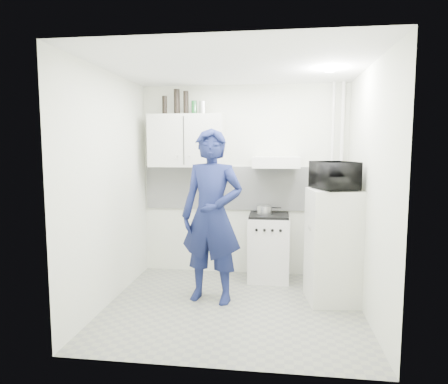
# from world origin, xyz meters

# --- Properties ---
(floor) EXTENTS (2.80, 2.80, 0.00)m
(floor) POSITION_xyz_m (0.00, 0.00, 0.00)
(floor) COLOR gray
(floor) RESTS_ON ground
(ceiling) EXTENTS (2.80, 2.80, 0.00)m
(ceiling) POSITION_xyz_m (0.00, 0.00, 2.60)
(ceiling) COLOR white
(ceiling) RESTS_ON wall_back
(wall_back) EXTENTS (2.80, 0.00, 2.80)m
(wall_back) POSITION_xyz_m (0.00, 1.25, 1.30)
(wall_back) COLOR silver
(wall_back) RESTS_ON floor
(wall_left) EXTENTS (0.00, 2.60, 2.60)m
(wall_left) POSITION_xyz_m (-1.40, 0.00, 1.30)
(wall_left) COLOR silver
(wall_left) RESTS_ON floor
(wall_right) EXTENTS (0.00, 2.60, 2.60)m
(wall_right) POSITION_xyz_m (1.40, 0.00, 1.30)
(wall_right) COLOR silver
(wall_right) RESTS_ON floor
(person) EXTENTS (0.80, 0.60, 1.97)m
(person) POSITION_xyz_m (-0.26, 0.17, 0.99)
(person) COLOR #151C49
(person) RESTS_ON floor
(stove) EXTENTS (0.53, 0.53, 0.85)m
(stove) POSITION_xyz_m (0.37, 1.00, 0.43)
(stove) COLOR white
(stove) RESTS_ON floor
(fridge) EXTENTS (0.60, 0.60, 1.29)m
(fridge) POSITION_xyz_m (1.10, 0.32, 0.65)
(fridge) COLOR silver
(fridge) RESTS_ON floor
(stove_top) EXTENTS (0.51, 0.51, 0.03)m
(stove_top) POSITION_xyz_m (0.37, 1.00, 0.87)
(stove_top) COLOR black
(stove_top) RESTS_ON stove
(saucepan) EXTENTS (0.19, 0.19, 0.11)m
(saucepan) POSITION_xyz_m (0.31, 1.02, 0.94)
(saucepan) COLOR silver
(saucepan) RESTS_ON stove_top
(microwave) EXTENTS (0.66, 0.54, 0.31)m
(microwave) POSITION_xyz_m (1.10, 0.32, 1.45)
(microwave) COLOR black
(microwave) RESTS_ON fridge
(bottle_b) EXTENTS (0.06, 0.06, 0.25)m
(bottle_b) POSITION_xyz_m (-1.05, 1.07, 2.32)
(bottle_b) COLOR black
(bottle_b) RESTS_ON upper_cabinet
(bottle_c) EXTENTS (0.08, 0.08, 0.33)m
(bottle_c) POSITION_xyz_m (-0.88, 1.07, 2.37)
(bottle_c) COLOR black
(bottle_c) RESTS_ON upper_cabinet
(bottle_d) EXTENTS (0.07, 0.07, 0.31)m
(bottle_d) POSITION_xyz_m (-0.76, 1.07, 2.35)
(bottle_d) COLOR black
(bottle_d) RESTS_ON upper_cabinet
(canister_a) EXTENTS (0.07, 0.07, 0.18)m
(canister_a) POSITION_xyz_m (-0.64, 1.07, 2.29)
(canister_a) COLOR #144C1E
(canister_a) RESTS_ON upper_cabinet
(canister_b) EXTENTS (0.09, 0.09, 0.17)m
(canister_b) POSITION_xyz_m (-0.53, 1.07, 2.28)
(canister_b) COLOR silver
(canister_b) RESTS_ON upper_cabinet
(upper_cabinet) EXTENTS (1.00, 0.35, 0.70)m
(upper_cabinet) POSITION_xyz_m (-0.75, 1.07, 1.85)
(upper_cabinet) COLOR silver
(upper_cabinet) RESTS_ON wall_back
(range_hood) EXTENTS (0.60, 0.50, 0.14)m
(range_hood) POSITION_xyz_m (0.45, 1.00, 1.57)
(range_hood) COLOR white
(range_hood) RESTS_ON wall_back
(backsplash) EXTENTS (2.74, 0.03, 0.60)m
(backsplash) POSITION_xyz_m (0.00, 1.24, 1.20)
(backsplash) COLOR white
(backsplash) RESTS_ON wall_back
(pipe_a) EXTENTS (0.05, 0.05, 2.60)m
(pipe_a) POSITION_xyz_m (1.30, 1.17, 1.30)
(pipe_a) COLOR white
(pipe_a) RESTS_ON floor
(pipe_b) EXTENTS (0.04, 0.04, 2.60)m
(pipe_b) POSITION_xyz_m (1.18, 1.17, 1.30)
(pipe_b) COLOR white
(pipe_b) RESTS_ON floor
(ceiling_spot_fixture) EXTENTS (0.10, 0.10, 0.02)m
(ceiling_spot_fixture) POSITION_xyz_m (1.00, 0.20, 2.57)
(ceiling_spot_fixture) COLOR white
(ceiling_spot_fixture) RESTS_ON ceiling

